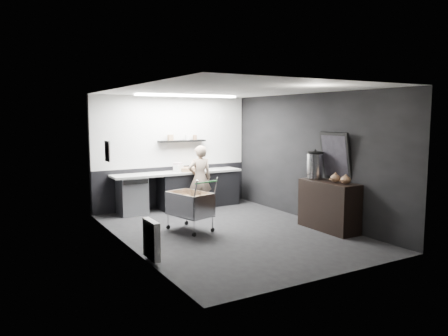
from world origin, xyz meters
TOP-DOWN VIEW (x-y plane):
  - floor at (0.00, 0.00)m, footprint 5.50×5.50m
  - ceiling at (0.00, 0.00)m, footprint 5.50×5.50m
  - wall_back at (0.00, 2.75)m, footprint 5.50×0.00m
  - wall_front at (0.00, -2.75)m, footprint 5.50×0.00m
  - wall_left at (-2.00, 0.00)m, footprint 0.00×5.50m
  - wall_right at (2.00, 0.00)m, footprint 0.00×5.50m
  - kitchen_wall_panel at (0.00, 2.73)m, footprint 3.95×0.02m
  - dado_panel at (0.00, 2.73)m, footprint 3.95×0.02m
  - floating_shelf at (0.20, 2.62)m, footprint 1.20×0.22m
  - wall_clock at (1.40, 2.72)m, footprint 0.20×0.03m
  - poster at (-1.98, 1.30)m, footprint 0.02×0.30m
  - poster_red_band at (-1.98, 1.30)m, footprint 0.02×0.22m
  - radiator at (-1.94, -0.90)m, footprint 0.10×0.50m
  - ceiling_strip at (0.00, 1.85)m, footprint 2.40×0.20m
  - prep_counter at (0.14, 2.42)m, footprint 3.20×0.61m
  - person at (0.35, 1.97)m, footprint 0.62×0.47m
  - shopping_cart at (-0.63, 0.47)m, footprint 0.78×1.06m
  - sideboard at (1.75, -0.81)m, footprint 0.55×1.28m
  - fire_extinguisher at (-1.85, -0.76)m, footprint 0.14×0.14m
  - cardboard_box at (0.29, 2.37)m, footprint 0.53×0.44m
  - pink_tub at (-0.01, 2.42)m, footprint 0.22×0.22m
  - white_container at (-0.01, 2.37)m, footprint 0.24×0.21m

SIDE VIEW (x-z plane):
  - floor at x=0.00m, z-range 0.00..0.00m
  - fire_extinguisher at x=-1.85m, z-range -0.01..0.44m
  - radiator at x=-1.94m, z-range 0.05..0.65m
  - prep_counter at x=0.14m, z-range 0.01..0.91m
  - shopping_cart at x=-0.63m, z-range -0.02..1.00m
  - dado_panel at x=0.00m, z-range 0.00..1.00m
  - sideboard at x=1.75m, z-range -0.35..1.56m
  - person at x=0.35m, z-range 0.00..1.54m
  - cardboard_box at x=0.29m, z-range 0.90..0.99m
  - white_container at x=-0.01m, z-range 0.90..1.07m
  - pink_tub at x=-0.01m, z-range 0.90..1.12m
  - wall_back at x=0.00m, z-range -1.40..4.10m
  - wall_front at x=0.00m, z-range -1.40..4.10m
  - wall_left at x=-2.00m, z-range -1.40..4.10m
  - wall_right at x=2.00m, z-range -1.40..4.10m
  - poster at x=-1.98m, z-range 1.35..1.75m
  - floating_shelf at x=0.20m, z-range 1.60..1.64m
  - poster_red_band at x=-1.98m, z-range 1.57..1.67m
  - kitchen_wall_panel at x=0.00m, z-range 1.00..2.70m
  - wall_clock at x=1.40m, z-range 2.05..2.25m
  - ceiling_strip at x=0.00m, z-range 2.65..2.69m
  - ceiling at x=0.00m, z-range 2.70..2.70m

